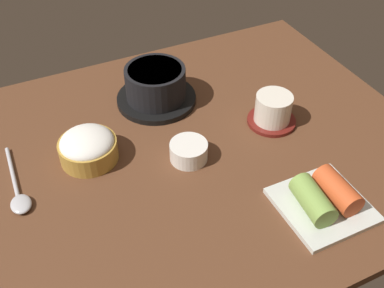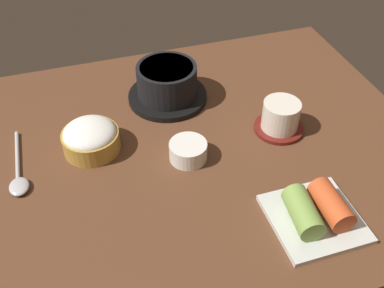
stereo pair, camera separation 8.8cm
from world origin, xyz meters
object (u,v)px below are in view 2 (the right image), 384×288
at_px(rice_bowl, 91,138).
at_px(spoon, 19,177).
at_px(tea_cup_with_saucer, 281,118).
at_px(kimchi_plate, 316,212).
at_px(stone_pot, 167,84).
at_px(banchan_cup_center, 188,151).

bearing_deg(rice_bowl, spoon, -163.47).
distance_m(rice_bowl, tea_cup_with_saucer, 0.38).
bearing_deg(kimchi_plate, rice_bowl, 138.40).
bearing_deg(spoon, rice_bowl, 16.53).
relative_size(rice_bowl, kimchi_plate, 0.76).
distance_m(rice_bowl, spoon, 0.15).
bearing_deg(rice_bowl, kimchi_plate, -41.60).
xyz_separation_m(tea_cup_with_saucer, spoon, (-0.52, 0.02, -0.03)).
xyz_separation_m(rice_bowl, tea_cup_with_saucer, (0.38, -0.06, 0.00)).
xyz_separation_m(stone_pot, spoon, (-0.33, -0.16, -0.03)).
distance_m(stone_pot, spoon, 0.37).
distance_m(tea_cup_with_saucer, kimchi_plate, 0.24).
bearing_deg(stone_pot, spoon, -154.32).
height_order(kimchi_plate, spoon, kimchi_plate).
bearing_deg(tea_cup_with_saucer, rice_bowl, 171.13).
bearing_deg(banchan_cup_center, stone_pot, 86.11).
bearing_deg(kimchi_plate, tea_cup_with_saucer, 78.56).
xyz_separation_m(stone_pot, rice_bowl, (-0.19, -0.12, -0.01)).
xyz_separation_m(tea_cup_with_saucer, kimchi_plate, (-0.05, -0.24, -0.01)).
height_order(tea_cup_with_saucer, kimchi_plate, tea_cup_with_saucer).
bearing_deg(spoon, tea_cup_with_saucer, -1.85).
height_order(stone_pot, spoon, stone_pot).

